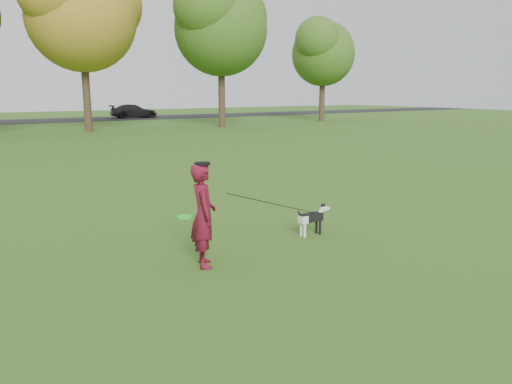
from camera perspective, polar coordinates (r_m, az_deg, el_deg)
ground at (r=8.37m, az=2.46°, el=-6.82°), size 120.00×120.00×0.00m
man at (r=7.53m, az=-6.04°, el=-2.66°), size 0.55×0.67×1.59m
dog at (r=9.26m, az=6.57°, el=-2.78°), size 0.76×0.15×0.58m
car_right at (r=49.31m, az=-13.81°, el=8.97°), size 4.52×2.20×1.27m
man_held_items at (r=8.42m, az=2.33°, el=-1.43°), size 3.00×0.52×1.21m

